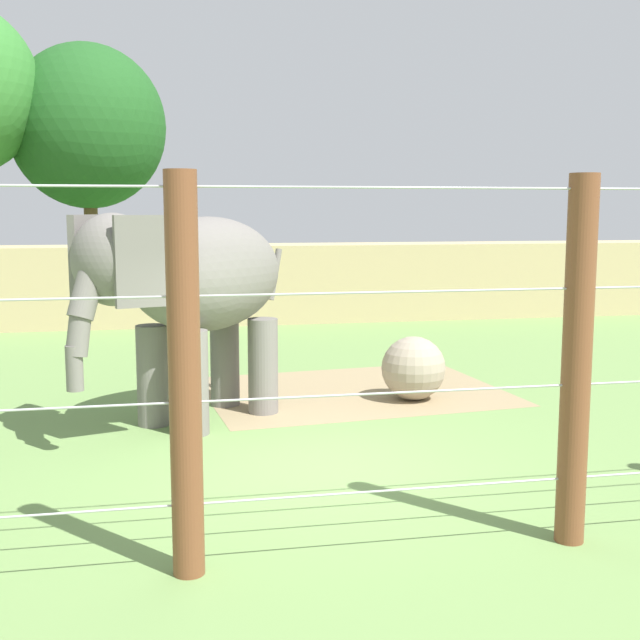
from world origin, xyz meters
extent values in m
plane|color=#6B8E4C|center=(0.00, 0.00, 0.00)|extent=(120.00, 120.00, 0.00)
cube|color=#937F5B|center=(1.35, 3.82, 0.00)|extent=(5.18, 4.14, 0.01)
cube|color=tan|center=(0.00, 12.57, 1.04)|extent=(36.00, 1.80, 2.07)
cylinder|color=slate|center=(-1.38, 1.74, 0.71)|extent=(0.44, 0.44, 1.42)
cylinder|color=slate|center=(-1.89, 2.32, 0.71)|extent=(0.44, 0.44, 1.42)
cylinder|color=slate|center=(-0.30, 2.70, 0.71)|extent=(0.44, 0.44, 1.42)
cylinder|color=slate|center=(-0.82, 3.28, 0.71)|extent=(0.44, 0.44, 1.42)
ellipsoid|color=slate|center=(-1.10, 2.51, 2.10)|extent=(2.90, 2.81, 1.62)
ellipsoid|color=slate|center=(-2.32, 1.41, 2.39)|extent=(1.49, 1.50, 1.17)
cube|color=slate|center=(-1.85, 1.03, 2.39)|extent=(0.90, 0.36, 1.11)
cube|color=slate|center=(-2.65, 1.93, 2.39)|extent=(0.45, 0.88, 1.11)
cylinder|color=slate|center=(-2.65, 1.12, 1.97)|extent=(0.58, 0.57, 0.63)
cylinder|color=slate|center=(-2.74, 1.04, 1.52)|extent=(0.44, 0.44, 0.59)
cylinder|color=slate|center=(-2.80, 0.99, 1.11)|extent=(0.29, 0.29, 0.56)
cylinder|color=slate|center=(0.00, 3.49, 2.00)|extent=(0.30, 0.28, 0.81)
sphere|color=gray|center=(2.15, 3.06, 0.51)|extent=(1.02, 1.02, 1.02)
cylinder|color=brown|center=(-1.57, -2.50, 1.66)|extent=(0.26, 0.26, 3.32)
cylinder|color=brown|center=(1.86, -2.50, 1.66)|extent=(0.26, 0.26, 3.32)
cylinder|color=#B7B7BC|center=(0.00, -2.50, 0.60)|extent=(11.52, 0.02, 0.02)
cylinder|color=#B7B7BC|center=(0.00, -2.50, 1.46)|extent=(11.52, 0.02, 0.02)
cylinder|color=#B7B7BC|center=(0.00, -2.50, 2.32)|extent=(11.52, 0.02, 0.02)
cylinder|color=#B7B7BC|center=(0.00, -2.50, 3.19)|extent=(11.52, 0.02, 0.02)
cylinder|color=brown|center=(-3.95, 18.27, 1.76)|extent=(0.44, 0.44, 3.53)
ellipsoid|color=#1E511E|center=(-3.95, 18.27, 5.63)|extent=(4.95, 4.95, 5.20)
camera|label=1|loc=(-1.73, -8.92, 3.01)|focal=45.07mm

